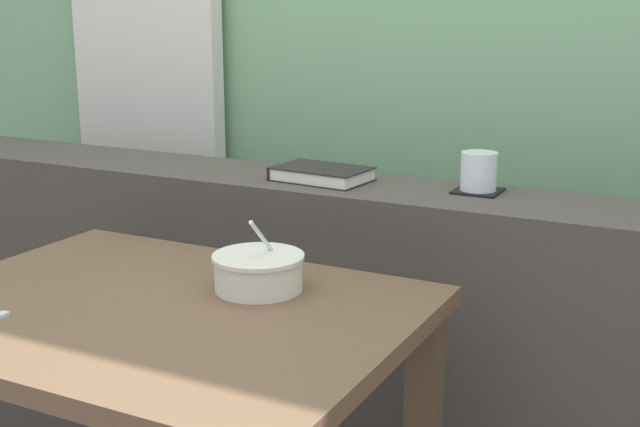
# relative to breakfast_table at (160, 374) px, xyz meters

# --- Properties ---
(curtain_left_panel) EXTENTS (0.56, 0.06, 2.50)m
(curtain_left_panel) POSITION_rel_breakfast_table_xyz_m (-0.87, 1.09, 0.65)
(curtain_left_panel) COLOR silver
(curtain_left_panel) RESTS_ON ground
(dark_console_ledge) EXTENTS (2.80, 0.28, 0.85)m
(dark_console_ledge) POSITION_rel_breakfast_table_xyz_m (0.09, 0.61, -0.18)
(dark_console_ledge) COLOR #423D38
(dark_console_ledge) RESTS_ON ground
(breakfast_table) EXTENTS (0.91, 0.69, 0.73)m
(breakfast_table) POSITION_rel_breakfast_table_xyz_m (0.00, 0.00, 0.00)
(breakfast_table) COLOR brown
(breakfast_table) RESTS_ON ground
(coaster_square) EXTENTS (0.10, 0.10, 0.00)m
(coaster_square) POSITION_rel_breakfast_table_xyz_m (0.39, 0.65, 0.25)
(coaster_square) COLOR black
(coaster_square) RESTS_ON dark_console_ledge
(juice_glass) EXTENTS (0.08, 0.08, 0.09)m
(juice_glass) POSITION_rel_breakfast_table_xyz_m (0.39, 0.65, 0.29)
(juice_glass) COLOR white
(juice_glass) RESTS_ON coaster_square
(closed_book) EXTENTS (0.23, 0.16, 0.03)m
(closed_book) POSITION_rel_breakfast_table_xyz_m (0.02, 0.61, 0.26)
(closed_book) COLOR black
(closed_book) RESTS_ON dark_console_ledge
(soup_bowl) EXTENTS (0.17, 0.18, 0.14)m
(soup_bowl) POSITION_rel_breakfast_table_xyz_m (0.12, 0.15, 0.17)
(soup_bowl) COLOR silver
(soup_bowl) RESTS_ON breakfast_table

